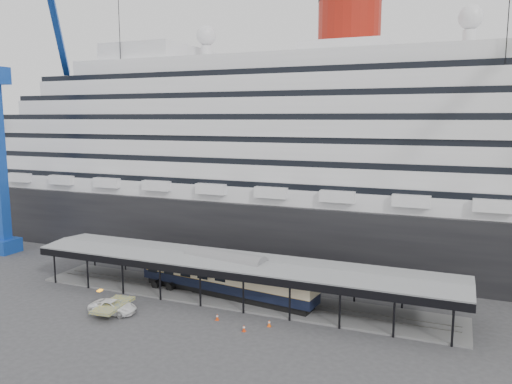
% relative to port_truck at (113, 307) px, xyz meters
% --- Properties ---
extents(ground, '(200.00, 200.00, 0.00)m').
position_rel_port_truck_xyz_m(ground, '(11.42, 5.00, -0.79)').
color(ground, '#363639').
rests_on(ground, ground).
extents(cruise_ship, '(130.00, 30.00, 43.90)m').
position_rel_port_truck_xyz_m(cruise_ship, '(11.47, 37.00, 17.56)').
color(cruise_ship, black).
rests_on(cruise_ship, ground).
extents(platform_canopy, '(56.00, 9.18, 5.30)m').
position_rel_port_truck_xyz_m(platform_canopy, '(11.42, 10.00, 1.58)').
color(platform_canopy, slate).
rests_on(platform_canopy, ground).
extents(crane_blue, '(22.63, 19.19, 47.60)m').
position_rel_port_truck_xyz_m(crane_blue, '(-33.69, 15.62, 19.17)').
color(crane_blue, '#1645AC').
rests_on(crane_blue, ground).
extents(port_truck, '(5.90, 3.18, 1.57)m').
position_rel_port_truck_xyz_m(port_truck, '(0.00, 0.00, 0.00)').
color(port_truck, white).
rests_on(port_truck, ground).
extents(pullman_carriage, '(25.27, 6.56, 24.61)m').
position_rel_port_truck_xyz_m(pullman_carriage, '(10.00, 10.00, 2.17)').
color(pullman_carriage, black).
rests_on(pullman_carriage, ground).
extents(traffic_cone_left, '(0.42, 0.42, 0.78)m').
position_rel_port_truck_xyz_m(traffic_cone_left, '(12.37, 2.86, -0.40)').
color(traffic_cone_left, red).
rests_on(traffic_cone_left, ground).
extents(traffic_cone_mid, '(0.47, 0.47, 0.78)m').
position_rel_port_truck_xyz_m(traffic_cone_mid, '(16.44, 1.22, -0.40)').
color(traffic_cone_mid, red).
rests_on(traffic_cone_mid, ground).
extents(traffic_cone_right, '(0.53, 0.53, 0.81)m').
position_rel_port_truck_xyz_m(traffic_cone_right, '(18.52, 3.47, -0.39)').
color(traffic_cone_right, '#FC570E').
rests_on(traffic_cone_right, ground).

